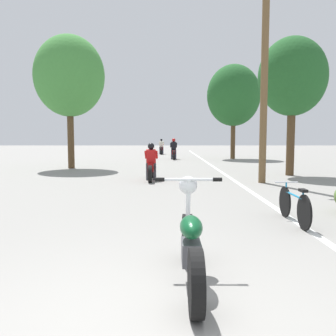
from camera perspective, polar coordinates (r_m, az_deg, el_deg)
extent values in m
plane|color=gray|center=(3.19, -1.52, -24.67)|extent=(120.00, 120.00, 0.00)
cube|color=white|center=(15.95, 8.40, -0.66)|extent=(0.14, 48.00, 0.01)
cylinder|color=brown|center=(12.72, 15.01, 14.54)|extent=(0.24, 0.24, 7.42)
cylinder|color=#513A23|center=(15.27, 18.88, 4.70)|extent=(0.32, 0.32, 3.11)
ellipsoid|color=#235B28|center=(15.46, 19.15, 13.69)|extent=(2.72, 2.45, 3.13)
cylinder|color=#513A23|center=(25.69, 10.18, 5.14)|extent=(0.32, 0.32, 3.29)
ellipsoid|color=#235B28|center=(25.85, 10.28, 11.40)|extent=(3.73, 3.36, 4.29)
cylinder|color=#513A23|center=(18.37, -15.54, 5.34)|extent=(0.32, 0.32, 3.45)
ellipsoid|color=#42893D|center=(18.60, -15.75, 14.04)|extent=(3.44, 3.10, 3.96)
cylinder|color=black|center=(4.56, 2.95, -11.20)|extent=(0.12, 0.61, 0.61)
cylinder|color=black|center=(3.28, 4.32, -17.90)|extent=(0.12, 0.61, 0.61)
ellipsoid|color=#0C4723|center=(3.82, 3.54, -9.41)|extent=(0.24, 0.55, 0.22)
cube|color=#4C4C51|center=(3.90, 3.52, -13.31)|extent=(0.20, 0.36, 0.24)
cylinder|color=silver|center=(4.38, 3.04, -6.70)|extent=(0.06, 0.23, 0.78)
cylinder|color=silver|center=(4.23, 3.13, -1.86)|extent=(0.68, 0.04, 0.04)
cylinder|color=black|center=(4.23, -1.51, -1.86)|extent=(0.11, 0.05, 0.05)
cylinder|color=black|center=(4.26, 7.73, -1.84)|extent=(0.11, 0.05, 0.05)
sphere|color=silver|center=(4.33, 3.06, -2.76)|extent=(0.22, 0.22, 0.22)
cylinder|color=black|center=(13.71, -2.76, -0.30)|extent=(0.12, 0.60, 0.60)
cylinder|color=black|center=(12.19, -3.09, -0.97)|extent=(0.12, 0.60, 0.60)
cube|color=maroon|center=(12.93, -2.92, 0.18)|extent=(0.20, 0.98, 0.28)
cylinder|color=silver|center=(13.56, -2.80, 2.39)|extent=(0.50, 0.03, 0.03)
cylinder|color=#38383D|center=(12.91, -3.50, -0.59)|extent=(0.11, 0.11, 0.62)
cylinder|color=#38383D|center=(12.89, -2.35, -0.59)|extent=(0.11, 0.11, 0.62)
cube|color=red|center=(12.89, -2.93, 1.88)|extent=(0.34, 0.27, 0.51)
cylinder|color=red|center=(13.05, -3.78, 2.13)|extent=(0.08, 0.41, 0.32)
cylinder|color=red|center=(13.03, -2.02, 2.13)|extent=(0.08, 0.41, 0.32)
sphere|color=black|center=(12.91, -2.93, 3.51)|extent=(0.24, 0.24, 0.24)
cylinder|color=black|center=(25.45, 0.69, 2.24)|extent=(0.12, 0.64, 0.64)
cylinder|color=black|center=(24.02, 0.74, 2.07)|extent=(0.12, 0.64, 0.64)
cube|color=maroon|center=(24.73, 0.72, 2.57)|extent=(0.20, 0.92, 0.28)
cylinder|color=silver|center=(25.33, 0.70, 3.75)|extent=(0.50, 0.03, 0.03)
cylinder|color=#282D3D|center=(24.69, 0.42, 2.15)|extent=(0.11, 0.11, 0.64)
cylinder|color=#282D3D|center=(24.69, 1.02, 2.15)|extent=(0.11, 0.11, 0.64)
cube|color=black|center=(24.69, 0.72, 3.56)|extent=(0.34, 0.28, 0.59)
cylinder|color=black|center=(24.85, 0.25, 3.70)|extent=(0.08, 0.47, 0.36)
cylinder|color=black|center=(24.86, 1.18, 3.70)|extent=(0.08, 0.47, 0.36)
sphere|color=#B21919|center=(24.73, 0.72, 4.50)|extent=(0.25, 0.25, 0.25)
cylinder|color=black|center=(32.54, -1.24, 2.88)|extent=(0.12, 0.66, 0.66)
cylinder|color=black|center=(31.06, -1.29, 2.77)|extent=(0.12, 0.66, 0.66)
cube|color=maroon|center=(31.80, -1.27, 3.15)|extent=(0.20, 0.95, 0.28)
cylinder|color=silver|center=(32.42, -1.25, 4.07)|extent=(0.50, 0.03, 0.03)
cylinder|color=#282D3D|center=(31.75, -1.50, 2.81)|extent=(0.11, 0.11, 0.65)
cylinder|color=#282D3D|center=(31.75, -1.03, 2.81)|extent=(0.11, 0.11, 0.65)
cube|color=silver|center=(31.76, -1.27, 3.87)|extent=(0.34, 0.27, 0.54)
cylinder|color=silver|center=(31.93, -1.62, 3.97)|extent=(0.08, 0.43, 0.33)
cylinder|color=silver|center=(31.92, -0.90, 3.97)|extent=(0.08, 0.43, 0.33)
sphere|color=black|center=(31.80, -1.27, 4.53)|extent=(0.21, 0.21, 0.21)
cylinder|color=black|center=(7.39, 18.04, -5.15)|extent=(0.04, 0.61, 0.61)
cylinder|color=black|center=(6.47, 20.83, -6.68)|extent=(0.04, 0.61, 0.61)
cylinder|color=#197FB2|center=(6.89, 19.39, -4.13)|extent=(0.04, 0.80, 0.04)
cylinder|color=#197FB2|center=(6.51, 20.62, -4.97)|extent=(0.03, 0.03, 0.36)
cube|color=black|center=(6.48, 20.67, -3.39)|extent=(0.10, 0.20, 0.05)
cylinder|color=#197FB2|center=(7.31, 18.21, -3.70)|extent=(0.03, 0.03, 0.39)
cylinder|color=silver|center=(7.28, 18.25, -2.17)|extent=(0.44, 0.03, 0.03)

